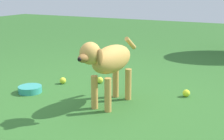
% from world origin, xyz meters
% --- Properties ---
extents(ground, '(14.00, 14.00, 0.00)m').
position_xyz_m(ground, '(0.00, 0.00, 0.00)').
color(ground, '#2D6026').
extents(dog, '(0.24, 0.85, 0.57)m').
position_xyz_m(dog, '(0.14, 0.13, 0.38)').
color(dog, '#C69347').
rests_on(dog, ground).
extents(tennis_ball_0, '(0.07, 0.07, 0.07)m').
position_xyz_m(tennis_ball_0, '(-0.56, 0.46, 0.03)').
color(tennis_ball_0, '#D0D932').
rests_on(tennis_ball_0, ground).
extents(tennis_ball_1, '(0.07, 0.07, 0.07)m').
position_xyz_m(tennis_ball_1, '(0.66, 0.64, 0.03)').
color(tennis_ball_1, '#CEE22A').
rests_on(tennis_ball_1, ground).
extents(tennis_ball_2, '(0.07, 0.07, 0.07)m').
position_xyz_m(tennis_ball_2, '(-0.23, 0.65, 0.03)').
color(tennis_ball_2, '#C8D437').
rests_on(tennis_ball_2, ground).
extents(water_bowl, '(0.22, 0.22, 0.06)m').
position_xyz_m(water_bowl, '(-0.67, 0.09, 0.03)').
color(water_bowl, teal).
rests_on(water_bowl, ground).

